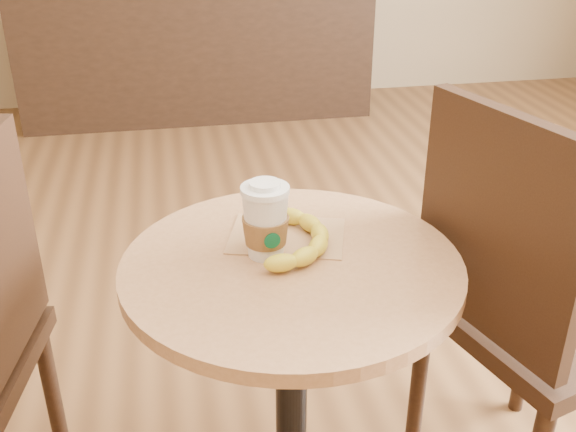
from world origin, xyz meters
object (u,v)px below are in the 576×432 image
(coffee_cup, at_px, (265,223))
(chair_right, at_px, (528,306))
(muffin, at_px, (266,231))
(cafe_table, at_px, (291,350))
(banana, at_px, (297,237))

(coffee_cup, bearing_deg, chair_right, -10.48)
(coffee_cup, height_order, muffin, coffee_cup)
(cafe_table, distance_m, coffee_cup, 0.30)
(cafe_table, bearing_deg, coffee_cup, 143.76)
(coffee_cup, relative_size, muffin, 1.93)
(coffee_cup, bearing_deg, muffin, 71.13)
(cafe_table, xyz_separation_m, banana, (0.02, 0.06, 0.24))
(muffin, bearing_deg, cafe_table, -56.31)
(coffee_cup, height_order, banana, coffee_cup)
(muffin, bearing_deg, banana, -4.96)
(muffin, bearing_deg, coffee_cup, -101.92)
(muffin, height_order, banana, muffin)
(cafe_table, relative_size, muffin, 9.03)
(coffee_cup, relative_size, banana, 0.62)
(coffee_cup, bearing_deg, banana, 10.80)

